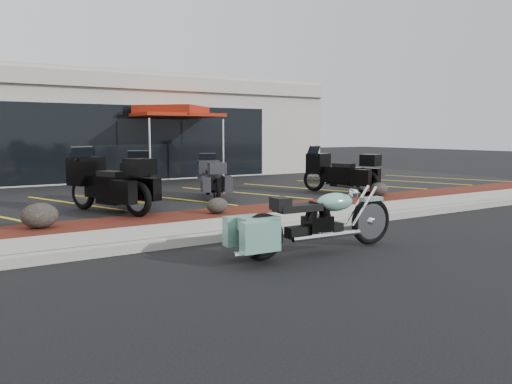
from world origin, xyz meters
TOP-DOWN VIEW (x-y plane):
  - ground at (0.00, 0.00)m, footprint 90.00×90.00m
  - curb at (0.00, 0.90)m, footprint 24.00×0.25m
  - sidewalk at (0.00, 1.60)m, footprint 24.00×1.20m
  - mulch_bed at (0.00, 2.80)m, footprint 24.00×1.20m
  - upper_lot at (0.00, 8.20)m, footprint 26.00×9.60m
  - dealership_building at (0.00, 14.47)m, footprint 18.00×8.16m
  - boulder_left at (-3.50, 2.85)m, footprint 0.63×0.53m
  - boulder_mid at (-0.07, 2.66)m, footprint 0.47×0.39m
  - boulder_right at (4.91, 2.96)m, footprint 0.52×0.44m
  - hero_cruiser at (1.01, -0.70)m, footprint 2.93×0.86m
  - touring_black_front at (-2.33, 4.73)m, footprint 1.82×2.57m
  - touring_black_mid at (-0.83, 5.42)m, footprint 1.62×2.33m
  - touring_grey at (1.20, 5.70)m, footprint 1.30×2.11m
  - touring_black_rear at (4.20, 4.83)m, footprint 1.65×2.44m
  - traffic_cone at (-1.02, 8.34)m, footprint 0.41×0.41m
  - popup_canopy at (1.96, 10.01)m, footprint 3.68×3.68m

SIDE VIEW (x-z plane):
  - ground at x=0.00m, z-range 0.00..0.00m
  - curb at x=0.00m, z-range 0.00..0.15m
  - sidewalk at x=0.00m, z-range 0.00..0.15m
  - upper_lot at x=0.00m, z-range 0.00..0.15m
  - mulch_bed at x=0.00m, z-range 0.00..0.16m
  - boulder_mid at x=-0.07m, z-range 0.16..0.49m
  - boulder_right at x=4.91m, z-range 0.16..0.53m
  - boulder_left at x=-3.50m, z-range 0.16..0.61m
  - traffic_cone at x=-1.02m, z-range 0.15..0.63m
  - hero_cruiser at x=1.01m, z-range 0.00..1.02m
  - touring_grey at x=1.20m, z-range 0.15..1.30m
  - touring_black_mid at x=-0.83m, z-range 0.15..1.42m
  - touring_black_rear at x=4.20m, z-range 0.15..1.48m
  - touring_black_front at x=-2.33m, z-range 0.15..1.55m
  - dealership_building at x=0.00m, z-range 0.01..4.01m
  - popup_canopy at x=1.96m, z-range 1.22..3.84m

